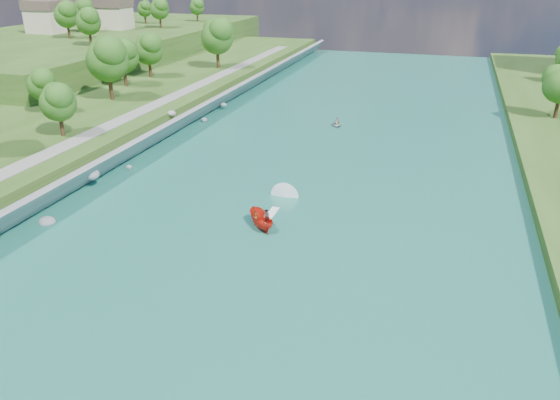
% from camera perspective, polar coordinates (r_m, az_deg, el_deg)
% --- Properties ---
extents(ground, '(260.00, 260.00, 0.00)m').
position_cam_1_polar(ground, '(51.73, -4.22, -7.32)').
color(ground, '#2D5119').
rests_on(ground, ground).
extents(river_water, '(55.00, 240.00, 0.10)m').
position_cam_1_polar(river_water, '(68.71, 1.81, 0.89)').
color(river_water, '#1B6961').
rests_on(river_water, ground).
extents(ridge_west, '(60.00, 120.00, 9.00)m').
position_cam_1_polar(ridge_west, '(169.95, -19.30, 14.81)').
color(ridge_west, '#2D5119').
rests_on(ridge_west, ground).
extents(riprap_bank, '(4.81, 236.00, 4.46)m').
position_cam_1_polar(riprap_bank, '(77.63, -17.16, 3.91)').
color(riprap_bank, slate).
rests_on(riprap_bank, ground).
extents(riverside_path, '(3.00, 200.00, 0.10)m').
position_cam_1_polar(riverside_path, '(81.82, -20.76, 5.70)').
color(riverside_path, gray).
rests_on(riverside_path, berm_west).
extents(ridge_houses, '(29.50, 29.50, 8.40)m').
position_cam_1_polar(ridge_houses, '(176.70, -20.42, 17.85)').
color(ridge_houses, beige).
rests_on(ridge_houses, ridge_west).
extents(trees_ridge, '(23.82, 65.29, 10.62)m').
position_cam_1_polar(trees_ridge, '(162.79, -16.68, 18.16)').
color(trees_ridge, '#2C5015').
rests_on(trees_ridge, ridge_west).
extents(motorboat, '(4.36, 19.17, 2.02)m').
position_cam_1_polar(motorboat, '(60.01, -1.66, -1.71)').
color(motorboat, red).
rests_on(motorboat, river_water).
extents(raft, '(3.05, 3.77, 1.48)m').
position_cam_1_polar(raft, '(97.56, 5.94, 7.92)').
color(raft, gray).
rests_on(raft, river_water).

